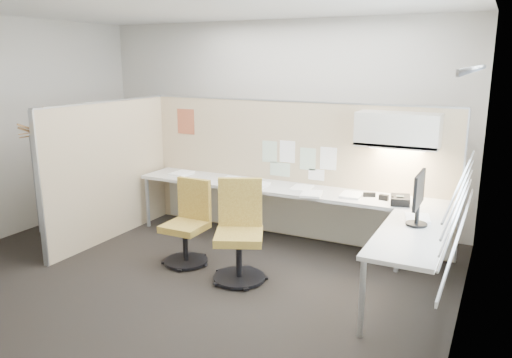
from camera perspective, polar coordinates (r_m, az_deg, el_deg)
The scene contains 27 objects.
floor at distance 5.63m, azimuth -7.81°, elevation -10.43°, with size 5.50×4.50×0.01m, color black.
ceiling at distance 5.18m, azimuth -8.86°, elevation 19.32°, with size 5.50×4.50×0.01m, color white.
wall_back at distance 7.16m, azimuth 2.11°, elevation 6.55°, with size 5.50×0.02×2.80m, color beige.
wall_left at distance 7.15m, azimuth -26.75°, elevation 5.11°, with size 0.02×4.50×2.80m, color beige.
wall_right at distance 4.30m, azimuth 23.31°, elevation 0.75°, with size 0.02×4.50×2.80m, color beige.
window_pane at distance 4.28m, azimuth 23.16°, elevation 2.75°, with size 0.01×2.80×1.30m, color #8E97A5.
partition_back at distance 6.44m, azimuth 4.09°, elevation 1.01°, with size 4.10×0.06×1.75m, color #C3AF87.
partition_left at distance 6.64m, azimuth -16.32°, elevation 0.86°, with size 0.06×2.20×1.75m, color #C3AF87.
desk at distance 5.95m, azimuth 5.66°, elevation -2.81°, with size 4.00×2.07×0.73m.
overhead_bin at distance 5.75m, azimuth 15.92°, elevation 5.43°, with size 0.90×0.36×0.38m, color beige.
task_light_strip at distance 5.78m, azimuth 15.79°, elevation 3.37°, with size 0.60×0.06×0.02m, color #FFEABF.
pinned_papers at distance 6.35m, azimuth 4.66°, elevation 2.27°, with size 1.01×0.00×0.47m.
poster at distance 7.09m, azimuth -8.03°, elevation 6.52°, with size 0.28×0.00×0.35m, color #F5541F.
chair_left at distance 5.73m, azimuth -7.76°, elevation -5.25°, with size 0.50×0.50×0.94m.
chair_right at distance 5.26m, azimuth -1.91°, elevation -6.33°, with size 0.64×0.66×1.04m.
monitor at distance 4.92m, azimuth 18.09°, elevation -1.81°, with size 0.20×0.48×0.51m.
phone at distance 5.62m, azimuth 16.11°, elevation -2.35°, with size 0.24×0.23×0.12m.
stapler at distance 5.87m, azimuth 12.82°, elevation -1.76°, with size 0.14×0.04×0.05m, color black.
tape_dispenser at distance 5.78m, azimuth 14.39°, elevation -2.05°, with size 0.10×0.06×0.06m, color black.
coat_hook at distance 5.93m, azimuth -23.82°, elevation 4.07°, with size 0.18×0.47×1.40m.
paper_stack_0 at distance 6.91m, azimuth -8.48°, elevation 0.63°, with size 0.23×0.30×0.03m, color white.
paper_stack_1 at distance 6.53m, azimuth -3.00°, elevation -0.03°, with size 0.23×0.30×0.02m, color white.
paper_stack_2 at distance 6.19m, azimuth 0.19°, elevation -0.71°, with size 0.23×0.30×0.03m, color white.
paper_stack_3 at distance 6.13m, azimuth 5.25°, elevation -1.00°, with size 0.23×0.30×0.01m, color white.
paper_stack_4 at distance 5.86m, azimuth 10.84°, elevation -1.81°, with size 0.23×0.30×0.03m, color white.
paper_stack_5 at distance 5.20m, azimuth 17.96°, elevation -4.24°, with size 0.23×0.30×0.02m, color white.
paper_stack_6 at distance 5.84m, azimuth 6.35°, elevation -1.71°, with size 0.23×0.30×0.03m, color white.
Camera 1 is at (2.97, -4.21, 2.27)m, focal length 35.00 mm.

